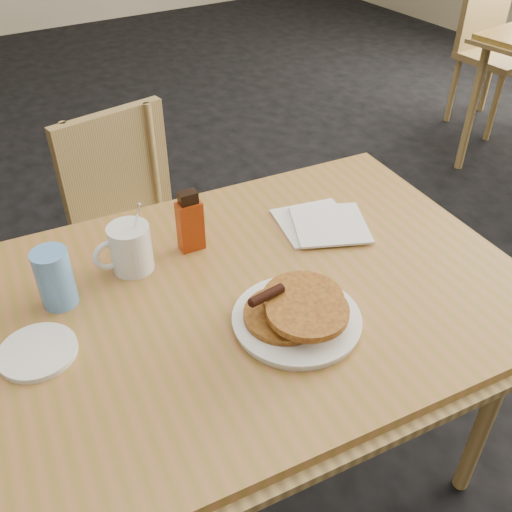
{
  "coord_description": "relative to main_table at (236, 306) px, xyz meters",
  "views": [
    {
      "loc": [
        -0.45,
        -0.76,
        1.56
      ],
      "look_at": [
        0.04,
        0.03,
        0.85
      ],
      "focal_mm": 40.0,
      "sensor_mm": 36.0,
      "label": 1
    }
  ],
  "objects": [
    {
      "name": "chair_neighbor_far",
      "position": [
        2.6,
        1.44,
        -0.18
      ],
      "size": [
        0.41,
        0.41,
        0.88
      ],
      "rotation": [
        0.0,
        0.0,
        0.02
      ],
      "color": "#A98B4F",
      "rests_on": "floor"
    },
    {
      "name": "side_saucer",
      "position": [
        -0.41,
        0.04,
        0.05
      ],
      "size": [
        0.15,
        0.15,
        0.01
      ],
      "primitive_type": "cylinder",
      "rotation": [
        0.0,
        0.0,
        0.03
      ],
      "color": "white",
      "rests_on": "main_table"
    },
    {
      "name": "napkin_stack",
      "position": [
        0.31,
        0.11,
        0.05
      ],
      "size": [
        0.25,
        0.26,
        0.01
      ],
      "rotation": [
        0.0,
        0.0,
        -0.22
      ],
      "color": "silver",
      "rests_on": "main_table"
    },
    {
      "name": "floor",
      "position": [
        -0.0,
        -0.05,
        -0.71
      ],
      "size": [
        10.0,
        10.0,
        0.0
      ],
      "primitive_type": "plane",
      "color": "black",
      "rests_on": "ground"
    },
    {
      "name": "coffee_mug",
      "position": [
        -0.16,
        0.2,
        0.1
      ],
      "size": [
        0.13,
        0.09,
        0.18
      ],
      "rotation": [
        0.0,
        0.0,
        0.08
      ],
      "color": "white",
      "rests_on": "main_table"
    },
    {
      "name": "pancake_plate",
      "position": [
        0.06,
        -0.15,
        0.06
      ],
      "size": [
        0.26,
        0.26,
        0.08
      ],
      "rotation": [
        0.0,
        0.0,
        -0.34
      ],
      "color": "white",
      "rests_on": "main_table"
    },
    {
      "name": "main_table",
      "position": [
        0.0,
        0.0,
        0.0
      ],
      "size": [
        1.38,
        1.0,
        0.75
      ],
      "rotation": [
        0.0,
        0.0,
        -0.1
      ],
      "color": "#9C6637",
      "rests_on": "floor"
    },
    {
      "name": "chair_main_far",
      "position": [
        0.03,
        0.76,
        -0.21
      ],
      "size": [
        0.43,
        0.44,
        0.84
      ],
      "rotation": [
        0.0,
        0.0,
        0.15
      ],
      "color": "#A98B4F",
      "rests_on": "floor"
    },
    {
      "name": "blue_tumbler",
      "position": [
        -0.33,
        0.17,
        0.11
      ],
      "size": [
        0.09,
        0.09,
        0.13
      ],
      "primitive_type": "cylinder",
      "rotation": [
        0.0,
        0.0,
        0.27
      ],
      "color": "#5A90D3",
      "rests_on": "main_table"
    },
    {
      "name": "syrup_bottle",
      "position": [
        -0.01,
        0.2,
        0.11
      ],
      "size": [
        0.06,
        0.04,
        0.15
      ],
      "rotation": [
        0.0,
        0.0,
        -0.07
      ],
      "color": "maroon",
      "rests_on": "main_table"
    }
  ]
}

